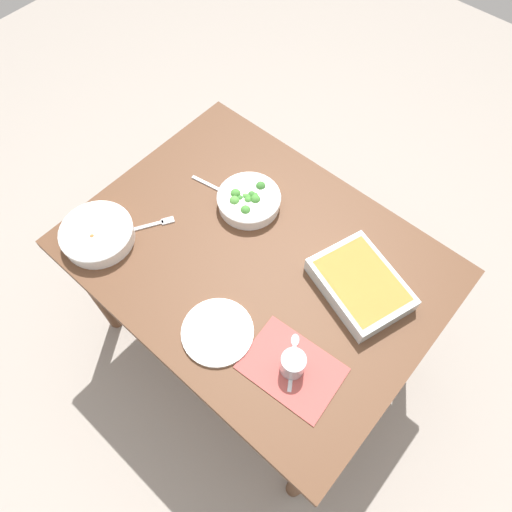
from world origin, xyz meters
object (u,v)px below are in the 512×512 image
object	(u,v)px
drink_cup	(293,364)
spoon_spare	(294,354)
broccoli_bowl	(249,200)
baking_dish	(360,284)
spoon_by_broccoli	(218,189)
stew_bowl	(97,234)
side_plate	(218,332)
fork_on_table	(153,225)
spoon_by_stew	(96,229)

from	to	relation	value
drink_cup	spoon_spare	xyz separation A→B (m)	(-0.02, 0.04, -0.03)
broccoli_bowl	baking_dish	bearing A→B (deg)	-1.79
baking_dish	spoon_by_broccoli	bearing A→B (deg)	-179.36
stew_bowl	baking_dish	xyz separation A→B (m)	(0.77, 0.42, 0.00)
stew_bowl	side_plate	xyz separation A→B (m)	(0.53, 0.02, -0.03)
baking_dish	fork_on_table	distance (m)	0.73
spoon_by_broccoli	baking_dish	bearing A→B (deg)	0.64
drink_cup	spoon_by_stew	bearing A→B (deg)	-175.23
broccoli_bowl	side_plate	world-z (taller)	broccoli_bowl
broccoli_bowl	spoon_spare	distance (m)	0.56
stew_bowl	side_plate	world-z (taller)	stew_bowl
stew_bowl	spoon_by_stew	bearing A→B (deg)	158.97
stew_bowl	fork_on_table	world-z (taller)	stew_bowl
baking_dish	broccoli_bowl	bearing A→B (deg)	178.21
drink_cup	fork_on_table	world-z (taller)	drink_cup
drink_cup	spoon_spare	size ratio (longest dim) A/B	0.54
side_plate	spoon_by_stew	bearing A→B (deg)	-179.56
spoon_by_broccoli	fork_on_table	distance (m)	0.27
drink_cup	fork_on_table	bearing A→B (deg)	173.75
baking_dish	spoon_by_broccoli	distance (m)	0.61
side_plate	spoon_spare	xyz separation A→B (m)	(0.22, 0.10, -0.00)
stew_bowl	spoon_spare	world-z (taller)	stew_bowl
spoon_by_stew	spoon_by_broccoli	xyz separation A→B (m)	(0.20, 0.40, 0.00)
broccoli_bowl	spoon_by_stew	world-z (taller)	broccoli_bowl
side_plate	baking_dish	bearing A→B (deg)	59.70
side_plate	spoon_by_broccoli	bearing A→B (deg)	133.35
baking_dish	spoon_spare	size ratio (longest dim) A/B	2.25
drink_cup	broccoli_bowl	bearing A→B (deg)	143.74
spoon_by_broccoli	fork_on_table	world-z (taller)	spoon_by_broccoli
broccoli_bowl	side_plate	xyz separation A→B (m)	(0.25, -0.42, -0.02)
drink_cup	spoon_by_broccoli	bearing A→B (deg)	151.44
side_plate	spoon_by_stew	world-z (taller)	side_plate
baking_dish	fork_on_table	size ratio (longest dim) A/B	2.19
baking_dish	side_plate	bearing A→B (deg)	-120.30
spoon_by_broccoli	stew_bowl	bearing A→B (deg)	-110.71
baking_dish	spoon_spare	world-z (taller)	baking_dish
spoon_by_broccoli	broccoli_bowl	bearing A→B (deg)	9.65
broccoli_bowl	fork_on_table	size ratio (longest dim) A/B	1.39
drink_cup	baking_dish	bearing A→B (deg)	90.43
broccoli_bowl	fork_on_table	distance (m)	0.34
spoon_by_broccoli	side_plate	bearing A→B (deg)	-46.65
spoon_by_stew	fork_on_table	xyz separation A→B (m)	(0.13, 0.14, -0.00)
stew_bowl	fork_on_table	size ratio (longest dim) A/B	1.52
fork_on_table	spoon_by_broccoli	bearing A→B (deg)	76.12
broccoli_bowl	fork_on_table	world-z (taller)	broccoli_bowl
spoon_spare	baking_dish	bearing A→B (deg)	86.10
stew_bowl	fork_on_table	distance (m)	0.19
broccoli_bowl	spoon_by_broccoli	distance (m)	0.13
side_plate	drink_cup	bearing A→B (deg)	14.86
baking_dish	side_plate	world-z (taller)	baking_dish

